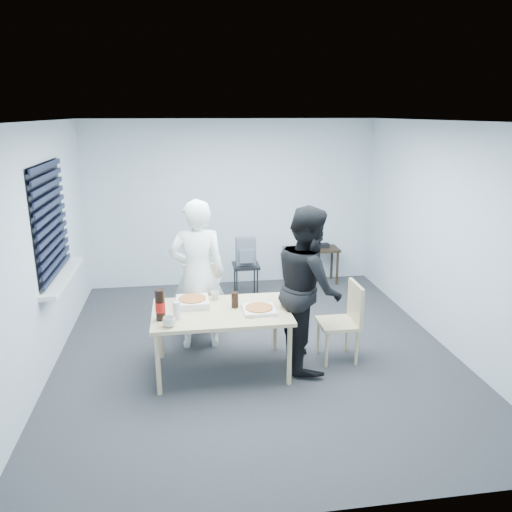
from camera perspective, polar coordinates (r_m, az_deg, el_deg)
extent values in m
plane|color=#2D2E33|center=(5.95, -0.05, -10.76)|extent=(5.00, 5.00, 0.00)
plane|color=white|center=(5.31, -0.06, 15.16)|extent=(5.00, 5.00, 0.00)
plane|color=silver|center=(7.91, -2.75, 5.98)|extent=(4.50, 0.00, 4.50)
plane|color=silver|center=(3.18, 6.74, -9.89)|extent=(4.50, 0.00, 4.50)
plane|color=silver|center=(5.62, -23.37, 0.47)|extent=(0.00, 5.00, 5.00)
plane|color=silver|center=(6.22, 20.93, 2.14)|extent=(0.00, 5.00, 5.00)
plane|color=black|center=(5.94, -22.57, 3.83)|extent=(0.00, 1.30, 1.30)
cube|color=black|center=(5.93, -22.29, 3.85)|extent=(0.04, 1.30, 1.25)
cube|color=silver|center=(6.09, -21.22, -2.25)|extent=(0.18, 1.42, 0.05)
cube|color=tan|center=(5.26, -4.02, -6.41)|extent=(1.43, 0.90, 0.04)
cylinder|color=tan|center=(5.05, -11.13, -12.05)|extent=(0.05, 0.05, 0.66)
cylinder|color=tan|center=(5.76, -10.83, -8.40)|extent=(0.05, 0.05, 0.66)
cylinder|color=tan|center=(5.15, 3.84, -11.22)|extent=(0.05, 0.05, 0.66)
cylinder|color=tan|center=(5.84, 2.19, -7.75)|extent=(0.05, 0.05, 0.66)
cube|color=tan|center=(6.16, -6.21, -5.50)|extent=(0.42, 0.42, 0.04)
cube|color=tan|center=(6.25, -6.35, -2.82)|extent=(0.42, 0.04, 0.44)
cylinder|color=tan|center=(6.09, -7.69, -8.12)|extent=(0.03, 0.03, 0.41)
cylinder|color=tan|center=(6.40, -7.75, -6.88)|extent=(0.03, 0.03, 0.41)
cylinder|color=tan|center=(6.10, -4.46, -7.97)|extent=(0.03, 0.03, 0.41)
cylinder|color=tan|center=(6.41, -4.69, -6.75)|extent=(0.03, 0.03, 0.41)
cube|color=tan|center=(5.66, 9.35, -7.63)|extent=(0.42, 0.42, 0.04)
cube|color=tan|center=(5.63, 11.31, -5.23)|extent=(0.04, 0.42, 0.44)
cylinder|color=tan|center=(5.56, 8.08, -10.58)|extent=(0.03, 0.03, 0.41)
cylinder|color=tan|center=(5.85, 7.13, -9.12)|extent=(0.03, 0.03, 0.41)
cylinder|color=tan|center=(5.66, 11.44, -10.24)|extent=(0.03, 0.03, 0.41)
cylinder|color=tan|center=(5.95, 10.33, -8.83)|extent=(0.03, 0.03, 0.41)
imported|color=white|center=(5.79, -6.69, -2.15)|extent=(0.65, 0.42, 1.77)
imported|color=black|center=(5.37, 5.99, -3.60)|extent=(0.47, 0.86, 1.77)
cube|color=#302217|center=(8.08, 6.36, 0.76)|extent=(0.87, 0.39, 0.04)
cylinder|color=#302217|center=(7.93, 3.81, -1.67)|extent=(0.04, 0.04, 0.54)
cylinder|color=#302217|center=(8.22, 3.35, -1.02)|extent=(0.04, 0.04, 0.54)
cylinder|color=#302217|center=(8.13, 9.27, -1.40)|extent=(0.04, 0.04, 0.54)
cylinder|color=#302217|center=(8.41, 8.65, -0.78)|extent=(0.04, 0.04, 0.54)
cube|color=black|center=(7.36, -1.18, -1.11)|extent=(0.38, 0.38, 0.04)
cylinder|color=black|center=(7.28, -2.19, -3.51)|extent=(0.04, 0.04, 0.49)
cylinder|color=black|center=(7.57, -2.45, -2.75)|extent=(0.04, 0.04, 0.49)
cylinder|color=black|center=(7.32, 0.17, -3.39)|extent=(0.04, 0.04, 0.49)
cylinder|color=black|center=(7.60, -0.18, -2.64)|extent=(0.04, 0.04, 0.49)
cube|color=slate|center=(7.30, -1.19, 0.55)|extent=(0.29, 0.15, 0.40)
cube|color=slate|center=(7.21, -1.08, -0.03)|extent=(0.21, 0.06, 0.19)
cube|color=white|center=(5.41, -7.27, -5.43)|extent=(0.34, 0.34, 0.04)
cube|color=white|center=(5.40, -7.28, -5.07)|extent=(0.34, 0.34, 0.04)
cylinder|color=#CC7F38|center=(5.39, -7.29, -4.83)|extent=(0.29, 0.29, 0.01)
cube|color=white|center=(5.22, 0.35, -6.15)|extent=(0.33, 0.33, 0.04)
cylinder|color=#CC7F38|center=(5.21, 0.35, -5.90)|extent=(0.28, 0.28, 0.01)
imported|color=silver|center=(4.92, -9.90, -7.41)|extent=(0.17, 0.17, 0.10)
imported|color=silver|center=(5.54, -4.70, -4.52)|extent=(0.10, 0.10, 0.09)
cylinder|color=black|center=(5.30, -2.43, -5.04)|extent=(0.09, 0.09, 0.17)
cylinder|color=black|center=(5.05, -10.89, -5.51)|extent=(0.09, 0.09, 0.32)
cylinder|color=red|center=(5.06, -10.88, -5.73)|extent=(0.10, 0.10, 0.11)
cylinder|color=silver|center=(5.07, -9.02, -6.16)|extent=(0.10, 0.10, 0.18)
torus|color=red|center=(5.05, -0.64, -7.10)|extent=(0.06, 0.06, 0.00)
cube|color=white|center=(8.02, 5.37, 0.83)|extent=(0.27, 0.35, 0.01)
cube|color=black|center=(8.16, 7.81, 1.22)|extent=(0.18, 0.15, 0.06)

